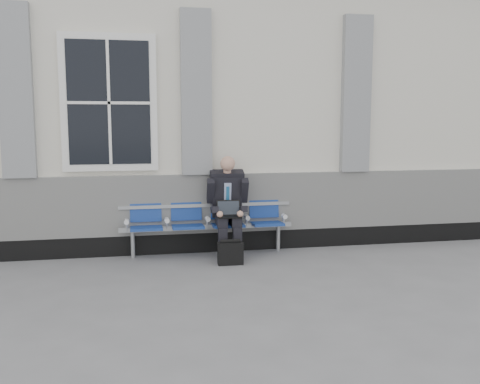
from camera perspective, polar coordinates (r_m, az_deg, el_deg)
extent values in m
plane|color=slate|center=(6.84, -16.71, -9.71)|extent=(70.00, 70.00, 0.00)
cube|color=silver|center=(10.03, -15.22, 7.95)|extent=(14.00, 4.00, 4.20)
cube|color=black|center=(8.22, -15.76, -5.67)|extent=(14.00, 0.10, 0.30)
cube|color=silver|center=(8.09, -15.92, -1.55)|extent=(14.00, 0.08, 0.90)
cube|color=gray|center=(8.11, -22.80, 9.87)|extent=(0.45, 0.14, 2.40)
cube|color=gray|center=(8.00, -4.70, 10.47)|extent=(0.45, 0.14, 2.40)
cube|color=gray|center=(8.65, 12.28, 10.11)|extent=(0.45, 0.14, 2.40)
cube|color=white|center=(7.98, -13.78, 9.21)|extent=(1.35, 0.10, 1.95)
cube|color=black|center=(7.93, -13.80, 9.22)|extent=(1.15, 0.02, 1.75)
cube|color=#9EA0A3|center=(8.03, -3.51, -3.73)|extent=(2.60, 0.07, 0.07)
cube|color=#9EA0A3|center=(8.09, -3.64, -1.42)|extent=(2.60, 0.05, 0.05)
cylinder|color=#9EA0A3|center=(8.01, -11.36, -5.54)|extent=(0.06, 0.06, 0.39)
cylinder|color=#9EA0A3|center=(8.29, 4.09, -4.97)|extent=(0.06, 0.06, 0.39)
cube|color=navy|center=(7.88, -9.96, -3.83)|extent=(0.46, 0.42, 0.07)
cube|color=navy|center=(8.04, -10.03, -1.72)|extent=(0.46, 0.10, 0.40)
cube|color=navy|center=(7.91, -5.60, -3.71)|extent=(0.46, 0.42, 0.07)
cube|color=navy|center=(8.07, -5.77, -1.61)|extent=(0.46, 0.10, 0.40)
cube|color=navy|center=(7.99, -1.30, -3.56)|extent=(0.46, 0.42, 0.07)
cube|color=navy|center=(8.15, -1.56, -1.48)|extent=(0.46, 0.10, 0.40)
cube|color=navy|center=(8.11, 2.89, -3.40)|extent=(0.46, 0.42, 0.07)
cube|color=navy|center=(8.26, 2.55, -1.36)|extent=(0.46, 0.10, 0.40)
cylinder|color=white|center=(7.89, -12.01, -3.13)|extent=(0.07, 0.12, 0.07)
cylinder|color=white|center=(7.90, -7.80, -3.02)|extent=(0.07, 0.12, 0.07)
cylinder|color=white|center=(7.95, -3.48, -2.89)|extent=(0.07, 0.12, 0.07)
cylinder|color=white|center=(8.05, 0.76, -2.74)|extent=(0.07, 0.12, 0.07)
cylinder|color=white|center=(8.19, 4.74, -2.59)|extent=(0.07, 0.12, 0.07)
cube|color=black|center=(7.68, -1.79, -7.11)|extent=(0.13, 0.28, 0.09)
cube|color=black|center=(7.70, -0.23, -7.06)|extent=(0.13, 0.28, 0.09)
cube|color=black|center=(7.69, -1.84, -5.56)|extent=(0.13, 0.14, 0.47)
cube|color=black|center=(7.72, -0.29, -5.52)|extent=(0.13, 0.14, 0.47)
cube|color=black|center=(7.85, -2.01, -3.07)|extent=(0.17, 0.48, 0.15)
cube|color=black|center=(7.88, -0.50, -3.03)|extent=(0.17, 0.48, 0.15)
cube|color=black|center=(8.01, -1.43, -0.36)|extent=(0.46, 0.38, 0.66)
cube|color=#A3AFD6|center=(7.89, -1.33, -0.33)|extent=(0.11, 0.10, 0.37)
cube|color=#21649A|center=(7.88, -1.32, -0.49)|extent=(0.05, 0.08, 0.31)
cube|color=black|center=(7.94, -1.41, 1.85)|extent=(0.51, 0.28, 0.15)
cylinder|color=tan|center=(7.89, -1.37, 2.34)|extent=(0.11, 0.11, 0.10)
sphere|color=tan|center=(7.82, -1.32, 3.06)|extent=(0.22, 0.22, 0.22)
cube|color=black|center=(7.88, -3.16, 0.11)|extent=(0.12, 0.30, 0.39)
cube|color=black|center=(7.93, 0.45, 0.17)|extent=(0.12, 0.30, 0.39)
cube|color=black|center=(7.73, -2.73, -1.91)|extent=(0.11, 0.33, 0.15)
cube|color=black|center=(7.78, 0.33, -1.84)|extent=(0.11, 0.33, 0.15)
sphere|color=tan|center=(7.60, -2.17, -2.39)|extent=(0.09, 0.09, 0.09)
sphere|color=tan|center=(7.63, 0.02, -2.34)|extent=(0.09, 0.09, 0.09)
cube|color=black|center=(7.71, -1.14, -2.64)|extent=(0.36, 0.26, 0.02)
cube|color=black|center=(7.81, -1.24, -1.69)|extent=(0.35, 0.11, 0.22)
cube|color=black|center=(7.80, -1.23, -1.70)|extent=(0.32, 0.09, 0.19)
cube|color=black|center=(7.51, -1.03, -6.57)|extent=(0.35, 0.16, 0.31)
cylinder|color=black|center=(7.47, -1.03, -5.26)|extent=(0.28, 0.06, 0.06)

